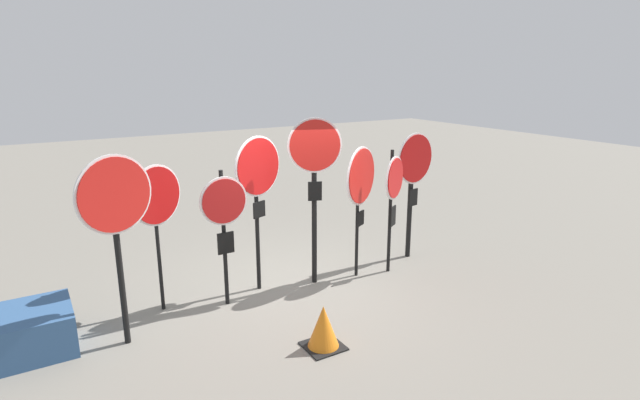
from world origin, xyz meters
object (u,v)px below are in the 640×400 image
Objects in this scene: stop_sign_0 at (116,211)px; traffic_cone_0 at (323,327)px; stop_sign_7 at (414,173)px; stop_sign_2 at (224,213)px; stop_sign_4 at (315,168)px; stop_sign_3 at (258,178)px; stop_sign_6 at (394,188)px; stop_sign_1 at (157,202)px; storage_crate at (24,333)px; stop_sign_5 at (361,183)px.

stop_sign_0 reaches higher than traffic_cone_0.
stop_sign_2 is at bearing 172.25° from stop_sign_7.
stop_sign_4 is 2.12m from stop_sign_7.
stop_sign_3 is 2.47m from traffic_cone_0.
traffic_cone_0 is at bearing -177.32° from stop_sign_6.
stop_sign_3 is (0.64, 0.24, 0.38)m from stop_sign_2.
stop_sign_1 reaches higher than storage_crate.
storage_crate is (-4.07, 0.08, -1.63)m from stop_sign_4.
stop_sign_6 is at bearing -6.53° from stop_sign_2.
stop_sign_0 reaches higher than stop_sign_6.
stop_sign_7 is 2.10× the size of storage_crate.
stop_sign_7 is at bearing 0.10° from storage_crate.
stop_sign_2 is 0.92× the size of stop_sign_5.
traffic_cone_0 is at bearing -164.95° from stop_sign_5.
stop_sign_5 is 1.04× the size of stop_sign_6.
stop_sign_2 is 2.83m from storage_crate.
stop_sign_7 reaches higher than traffic_cone_0.
stop_sign_0 reaches higher than stop_sign_7.
stop_sign_4 reaches higher than stop_sign_7.
stop_sign_4 is (2.32, -0.32, 0.29)m from stop_sign_1.
stop_sign_7 reaches higher than storage_crate.
stop_sign_0 is 1.21× the size of stop_sign_2.
stop_sign_7 is 4.11× the size of traffic_cone_0.
stop_sign_2 is at bearing 109.16° from traffic_cone_0.
stop_sign_3 is 4.34× the size of traffic_cone_0.
stop_sign_1 is at bearing 143.42° from stop_sign_5.
stop_sign_3 is 2.22× the size of storage_crate.
stop_sign_5 is at bearing -179.58° from stop_sign_7.
stop_sign_2 is 1.85× the size of storage_crate.
stop_sign_3 is at bearing 137.00° from stop_sign_6.
stop_sign_0 reaches higher than storage_crate.
stop_sign_0 is 5.07m from stop_sign_7.
storage_crate is at bearing 177.17° from stop_sign_2.
stop_sign_6 is (3.67, -0.58, -0.13)m from stop_sign_1.
stop_sign_0 is 1.14× the size of stop_sign_1.
stop_sign_7 reaches higher than stop_sign_2.
stop_sign_2 reaches higher than storage_crate.
stop_sign_3 is 2.27m from stop_sign_6.
stop_sign_2 is at bearing -1.66° from storage_crate.
stop_sign_0 is 3.74m from stop_sign_5.
stop_sign_7 is at bearing 22.16° from stop_sign_4.
stop_sign_1 is 0.80× the size of stop_sign_4.
stop_sign_3 is 0.91× the size of stop_sign_4.
stop_sign_3 is (2.11, 0.61, 0.03)m from stop_sign_0.
stop_sign_5 is at bearing 137.00° from stop_sign_6.
traffic_cone_0 is at bearing -112.37° from stop_sign_3.
stop_sign_4 reaches higher than traffic_cone_0.
stop_sign_2 is 2.14m from traffic_cone_0.
stop_sign_4 is at bearing -36.92° from stop_sign_3.
stop_sign_3 reaches higher than stop_sign_7.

